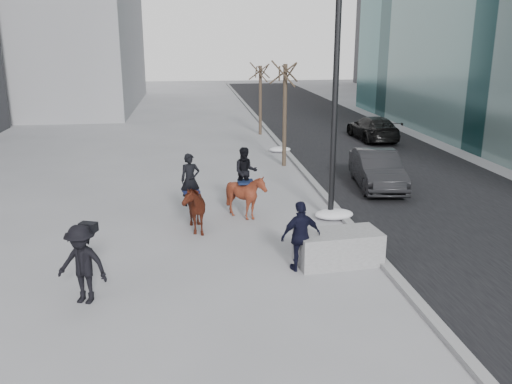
{
  "coord_description": "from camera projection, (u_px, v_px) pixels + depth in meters",
  "views": [
    {
      "loc": [
        -1.71,
        -12.7,
        5.51
      ],
      "look_at": [
        0.0,
        1.2,
        1.5
      ],
      "focal_mm": 38.0,
      "sensor_mm": 36.0,
      "label": 1
    }
  ],
  "objects": [
    {
      "name": "mounted_left",
      "position": [
        191.0,
        202.0,
        15.87
      ],
      "size": [
        1.09,
        1.87,
        2.28
      ],
      "color": "#49170E",
      "rests_on": "ground"
    },
    {
      "name": "curb",
      "position": [
        299.0,
        166.0,
        23.71
      ],
      "size": [
        0.25,
        90.0,
        0.12
      ],
      "primitive_type": "cube",
      "color": "gray",
      "rests_on": "ground"
    },
    {
      "name": "tree_far",
      "position": [
        260.0,
        97.0,
        31.31
      ],
      "size": [
        1.2,
        1.2,
        4.39
      ],
      "primitive_type": null,
      "color": "#3A2822",
      "rests_on": "ground"
    },
    {
      "name": "snow_piles",
      "position": [
        306.0,
        180.0,
        21.07
      ],
      "size": [
        1.22,
        11.12,
        0.31
      ],
      "color": "silver",
      "rests_on": "ground"
    },
    {
      "name": "lamppost",
      "position": [
        334.0,
        55.0,
        15.97
      ],
      "size": [
        0.25,
        2.94,
        9.09
      ],
      "color": "black",
      "rests_on": "ground"
    },
    {
      "name": "car_far",
      "position": [
        373.0,
        128.0,
        30.02
      ],
      "size": [
        1.97,
        4.59,
        1.32
      ],
      "primitive_type": "imported",
      "rotation": [
        0.0,
        0.0,
        3.17
      ],
      "color": "black",
      "rests_on": "ground"
    },
    {
      "name": "tree_near",
      "position": [
        285.0,
        110.0,
        23.45
      ],
      "size": [
        1.2,
        1.2,
        4.92
      ],
      "primitive_type": null,
      "color": "#32271E",
      "rests_on": "ground"
    },
    {
      "name": "mounted_right",
      "position": [
        246.0,
        191.0,
        16.89
      ],
      "size": [
        1.21,
        1.35,
        2.25
      ],
      "color": "#531B10",
      "rests_on": "ground"
    },
    {
      "name": "camera_crew",
      "position": [
        82.0,
        264.0,
        11.47
      ],
      "size": [
        1.29,
        1.01,
        1.75
      ],
      "color": "black",
      "rests_on": "ground"
    },
    {
      "name": "feeder",
      "position": [
        301.0,
        236.0,
        13.1
      ],
      "size": [
        1.1,
        0.98,
        1.75
      ],
      "color": "black",
      "rests_on": "ground"
    },
    {
      "name": "car_near",
      "position": [
        377.0,
        170.0,
        20.44
      ],
      "size": [
        1.98,
        4.39,
        1.4
      ],
      "primitive_type": "imported",
      "rotation": [
        0.0,
        0.0,
        -0.12
      ],
      "color": "black",
      "rests_on": "ground"
    },
    {
      "name": "road",
      "position": [
        387.0,
        165.0,
        24.2
      ],
      "size": [
        8.0,
        90.0,
        0.01
      ],
      "primitive_type": "cube",
      "color": "black",
      "rests_on": "ground"
    },
    {
      "name": "ground",
      "position": [
        262.0,
        261.0,
        13.84
      ],
      "size": [
        120.0,
        120.0,
        0.0
      ],
      "primitive_type": "plane",
      "color": "gray",
      "rests_on": "ground"
    },
    {
      "name": "planter",
      "position": [
        338.0,
        248.0,
        13.61
      ],
      "size": [
        2.2,
        1.26,
        0.84
      ],
      "primitive_type": "cube",
      "rotation": [
        0.0,
        0.0,
        0.1
      ],
      "color": "gray",
      "rests_on": "ground"
    }
  ]
}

